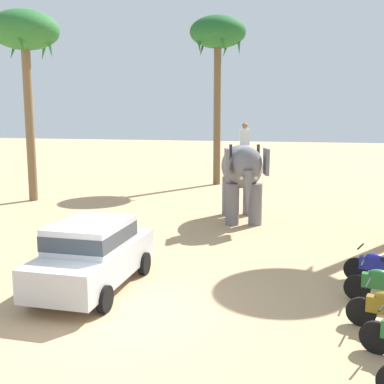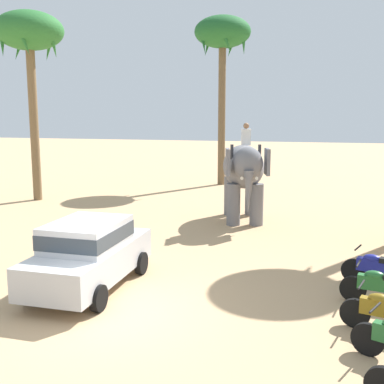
{
  "view_description": "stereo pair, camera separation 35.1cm",
  "coord_description": "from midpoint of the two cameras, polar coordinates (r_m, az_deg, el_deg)",
  "views": [
    {
      "loc": [
        3.95,
        -9.25,
        4.33
      ],
      "look_at": [
        0.38,
        6.55,
        1.6
      ],
      "focal_mm": 45.27,
      "sensor_mm": 36.0,
      "label": 1
    },
    {
      "loc": [
        4.29,
        -9.17,
        4.33
      ],
      "look_at": [
        0.38,
        6.55,
        1.6
      ],
      "focal_mm": 45.27,
      "sensor_mm": 36.0,
      "label": 2
    }
  ],
  "objects": [
    {
      "name": "palm_tree_left_of_road",
      "position": [
        28.81,
        3.98,
        17.63
      ],
      "size": [
        3.2,
        3.2,
        9.63
      ],
      "color": "brown",
      "rests_on": "ground"
    },
    {
      "name": "ground_plane",
      "position": [
        10.98,
        -9.57,
        -13.8
      ],
      "size": [
        120.0,
        120.0,
        0.0
      ],
      "primitive_type": "plane",
      "color": "tan"
    },
    {
      "name": "palm_tree_near_hut",
      "position": [
        24.8,
        -18.22,
        16.96
      ],
      "size": [
        3.2,
        3.2,
        8.91
      ],
      "color": "brown",
      "rests_on": "ground"
    },
    {
      "name": "elephant_with_mahout",
      "position": [
        19.03,
        6.66,
        2.44
      ],
      "size": [
        2.33,
        4.01,
        3.88
      ],
      "color": "slate",
      "rests_on": "ground"
    },
    {
      "name": "car_sedan_foreground",
      "position": [
        12.13,
        -11.26,
        -6.91
      ],
      "size": [
        1.95,
        4.14,
        1.7
      ],
      "color": "#B7BABF",
      "rests_on": "ground"
    },
    {
      "name": "motorcycle_far_in_row",
      "position": [
        13.05,
        21.77,
        -8.37
      ],
      "size": [
        1.73,
        0.79,
        0.94
      ],
      "color": "black",
      "rests_on": "ground"
    },
    {
      "name": "motorcycle_fourth_in_row",
      "position": [
        11.82,
        22.2,
        -10.25
      ],
      "size": [
        1.78,
        0.64,
        0.94
      ],
      "color": "black",
      "rests_on": "ground"
    }
  ]
}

